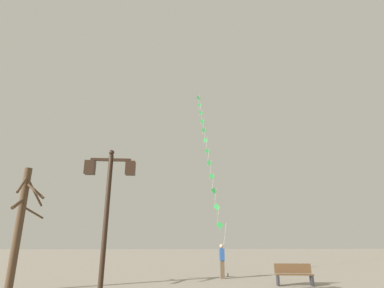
{
  "coord_description": "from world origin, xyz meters",
  "views": [
    {
      "loc": [
        -0.39,
        -1.92,
        1.75
      ],
      "look_at": [
        1.17,
        18.69,
        8.44
      ],
      "focal_mm": 28.71,
      "sensor_mm": 36.0,
      "label": 1
    }
  ],
  "objects_px": {
    "twin_lantern_lamp_post": "(108,194)",
    "park_bench": "(294,274)",
    "kite_train": "(208,152)",
    "kite_flyer": "(222,260)",
    "bare_tree": "(20,222)"
  },
  "relations": [
    {
      "from": "twin_lantern_lamp_post",
      "to": "kite_train",
      "type": "distance_m",
      "value": 16.69
    },
    {
      "from": "twin_lantern_lamp_post",
      "to": "kite_flyer",
      "type": "height_order",
      "value": "twin_lantern_lamp_post"
    },
    {
      "from": "kite_flyer",
      "to": "park_bench",
      "type": "height_order",
      "value": "kite_flyer"
    },
    {
      "from": "bare_tree",
      "to": "park_bench",
      "type": "relative_size",
      "value": 2.91
    },
    {
      "from": "kite_train",
      "to": "bare_tree",
      "type": "distance_m",
      "value": 15.44
    },
    {
      "from": "kite_train",
      "to": "park_bench",
      "type": "relative_size",
      "value": 10.06
    },
    {
      "from": "twin_lantern_lamp_post",
      "to": "kite_flyer",
      "type": "xyz_separation_m",
      "value": [
        4.65,
        8.04,
        -2.19
      ]
    },
    {
      "from": "park_bench",
      "to": "bare_tree",
      "type": "bearing_deg",
      "value": -167.54
    },
    {
      "from": "kite_flyer",
      "to": "park_bench",
      "type": "bearing_deg",
      "value": -137.83
    },
    {
      "from": "kite_train",
      "to": "park_bench",
      "type": "distance_m",
      "value": 13.22
    },
    {
      "from": "park_bench",
      "to": "kite_flyer",
      "type": "bearing_deg",
      "value": 138.8
    },
    {
      "from": "twin_lantern_lamp_post",
      "to": "park_bench",
      "type": "distance_m",
      "value": 9.22
    },
    {
      "from": "twin_lantern_lamp_post",
      "to": "park_bench",
      "type": "bearing_deg",
      "value": 34.44
    },
    {
      "from": "park_bench",
      "to": "kite_train",
      "type": "bearing_deg",
      "value": 111.71
    },
    {
      "from": "kite_train",
      "to": "bare_tree",
      "type": "xyz_separation_m",
      "value": [
        -9.04,
        -10.8,
        -6.33
      ]
    }
  ]
}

